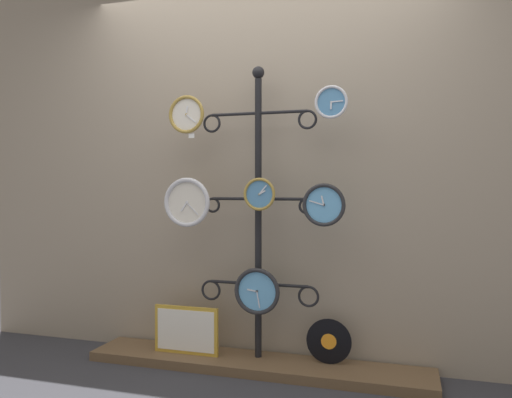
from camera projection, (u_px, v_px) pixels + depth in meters
name	position (u px, v px, depth m)	size (l,w,h in m)	color
ground_plane	(237.00, 390.00, 2.82)	(12.00, 12.00, 0.00)	#333338
shop_wall	(265.00, 151.00, 3.34)	(4.40, 0.04, 2.80)	gray
low_shelf	(256.00, 364.00, 3.16)	(2.20, 0.36, 0.06)	brown
display_stand	(258.00, 247.00, 3.20)	(0.79, 0.33, 1.93)	black
clock_top_left	(187.00, 115.00, 3.22)	(0.25, 0.04, 0.25)	silver
clock_top_right	(331.00, 102.00, 2.94)	(0.20, 0.04, 0.20)	#4C84B2
clock_middle_left	(187.00, 202.00, 3.21)	(0.32, 0.04, 0.32)	silver
clock_middle_center	(260.00, 194.00, 3.08)	(0.20, 0.04, 0.20)	#4C84B2
clock_middle_right	(324.00, 205.00, 2.97)	(0.26, 0.04, 0.26)	#60A8DB
clock_bottom_center	(257.00, 291.00, 3.11)	(0.30, 0.04, 0.30)	#60A8DB
vinyl_record	(329.00, 341.00, 3.08)	(0.28, 0.01, 0.28)	black
picture_frame	(186.00, 330.00, 3.27)	(0.45, 0.02, 0.31)	gold
price_tag_upper	(191.00, 136.00, 3.21)	(0.04, 0.00, 0.03)	white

